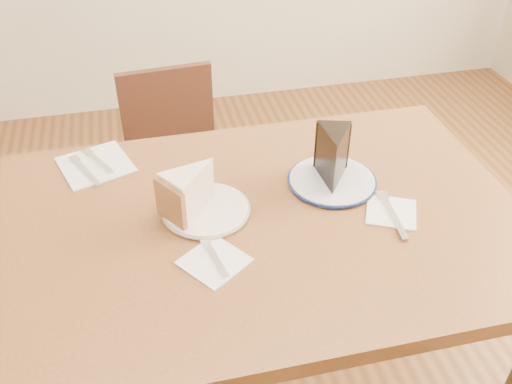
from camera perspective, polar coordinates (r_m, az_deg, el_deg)
The scene contains 13 objects.
table at distance 1.36m, azimuth 0.61°, elevation -5.73°, with size 1.20×0.80×0.75m.
chair_far at distance 2.01m, azimuth -7.73°, elevation 1.98°, with size 0.41×0.41×0.77m.
plate_cream at distance 1.31m, azimuth -5.01°, elevation -1.81°, with size 0.19×0.19×0.01m, color white.
plate_navy at distance 1.41m, azimuth 7.61°, elevation 1.12°, with size 0.21×0.21×0.01m, color silver.
carrot_cake at distance 1.28m, azimuth -6.27°, elevation 0.12°, with size 0.09×0.12×0.09m, color beige, non-canonical shape.
chocolate_cake at distance 1.36m, azimuth 7.73°, elevation 3.23°, with size 0.08×0.12×0.12m, color black, non-canonical shape.
napkin_cream at distance 1.19m, azimuth -4.20°, elevation -6.93°, with size 0.12×0.12×0.00m, color white.
napkin_navy at distance 1.34m, azimuth 13.37°, elevation -1.95°, with size 0.11×0.11×0.00m, color white.
napkin_spare at distance 1.52m, azimuth -15.75°, elevation 2.64°, with size 0.17×0.17×0.00m, color white.
fork_cream at distance 1.20m, azimuth -4.24°, elevation -6.35°, with size 0.01×0.14×0.00m, color silver.
knife_navy at distance 1.33m, azimuth 13.51°, elevation -2.22°, with size 0.02×0.17×0.00m, color silver.
fork_spare at distance 1.52m, azimuth -15.51°, elevation 3.00°, with size 0.01×0.14×0.00m, color silver.
knife_spare at distance 1.49m, azimuth -16.67°, elevation 2.05°, with size 0.01×0.16×0.00m, color silver.
Camera 1 is at (-0.24, -0.97, 1.58)m, focal length 40.00 mm.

